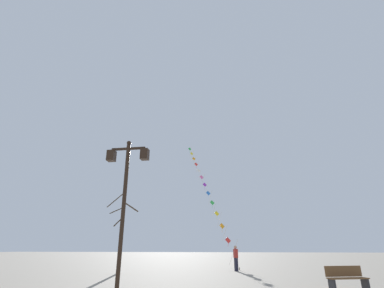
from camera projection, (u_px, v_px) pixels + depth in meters
ground_plane at (222, 272)px, 19.24m from camera, size 160.00×160.00×0.00m
twin_lantern_lamp_post at (125, 185)px, 9.92m from camera, size 1.56×0.28×5.34m
kite_train at (204, 184)px, 33.27m from camera, size 6.89×18.44×16.49m
kite_flyer at (236, 257)px, 20.00m from camera, size 0.34×0.63×1.71m
bare_tree at (121, 232)px, 18.78m from camera, size 1.88×2.36×5.24m
park_bench at (347, 278)px, 11.03m from camera, size 1.66×0.90×0.89m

